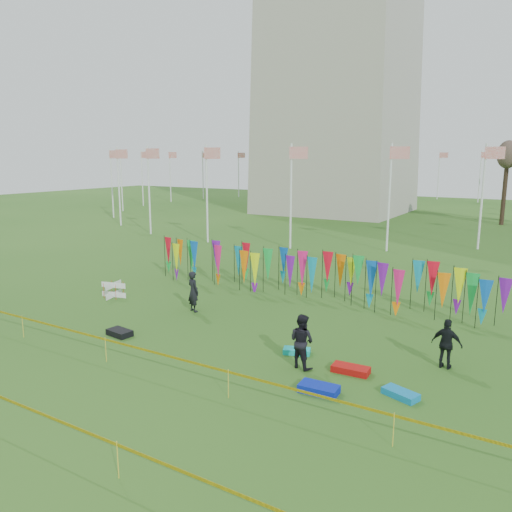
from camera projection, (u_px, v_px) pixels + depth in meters
The scene contains 14 objects.
ground at pixel (189, 356), 17.80m from camera, with size 160.00×160.00×0.00m, color #255116.
flagpole_ring at pixel (337, 181), 64.42m from camera, with size 57.40×56.16×8.00m.
banner_row at pixel (307, 270), 25.05m from camera, with size 18.64×0.64×2.30m.
caution_tape_near at pixel (147, 352), 16.19m from camera, with size 26.00×0.02×0.90m.
caution_tape_far at pixel (26, 409), 12.52m from camera, with size 26.00×0.02×0.90m.
box_kite at pixel (114, 290), 25.21m from camera, with size 0.71×0.71×0.79m.
person_left at pixel (193, 291), 22.82m from camera, with size 0.69×0.50×1.89m, color black.
person_mid at pixel (302, 341), 16.71m from camera, with size 0.91×0.56×1.87m, color black.
person_right at pixel (447, 344), 16.65m from camera, with size 1.01×0.57×1.72m, color black.
kite_bag_turquoise at pixel (297, 351), 18.03m from camera, with size 0.96×0.48×0.19m, color #0CBDB9.
kite_bag_blue at pixel (319, 389), 15.04m from camera, with size 1.18×0.62×0.25m, color #0B21B4.
kite_bag_red at pixel (351, 369), 16.44m from camera, with size 1.21×0.56×0.22m, color #BA0F0C.
kite_bag_black at pixel (120, 333), 19.86m from camera, with size 1.03×0.59×0.24m, color black.
kite_bag_teal at pixel (401, 394), 14.76m from camera, with size 1.05×0.50×0.20m, color #0D80C0.
Camera 1 is at (10.70, -13.11, 6.99)m, focal length 35.00 mm.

